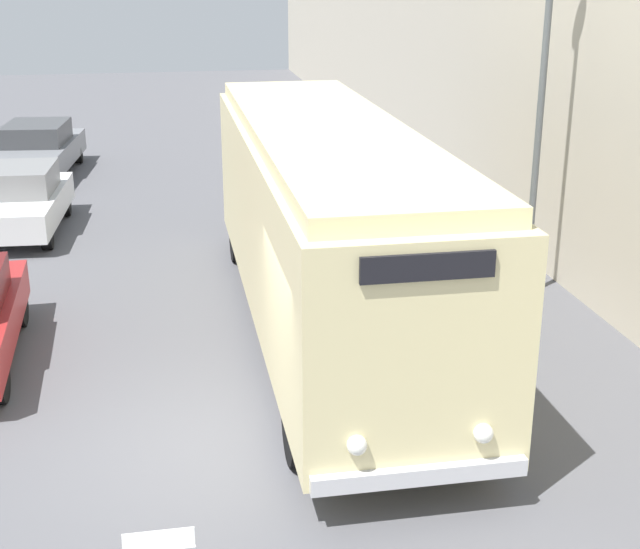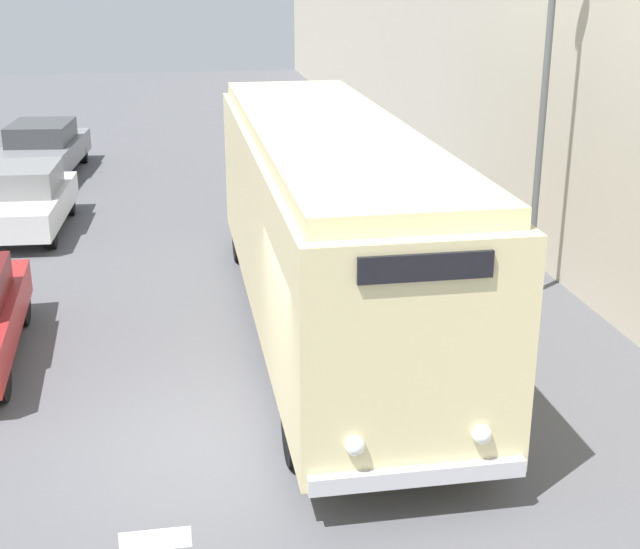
% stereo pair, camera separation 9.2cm
% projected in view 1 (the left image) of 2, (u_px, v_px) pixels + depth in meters
% --- Properties ---
extents(ground_plane, '(80.00, 80.00, 0.00)m').
position_uv_depth(ground_plane, '(216.00, 447.00, 11.21)').
color(ground_plane, '#56565B').
extents(building_wall_right, '(0.30, 60.00, 6.33)m').
position_uv_depth(building_wall_right, '(482.00, 80.00, 20.60)').
color(building_wall_right, beige).
rests_on(building_wall_right, ground_plane).
extents(vintage_bus, '(2.52, 10.77, 3.43)m').
position_uv_depth(vintage_bus, '(327.00, 220.00, 14.07)').
color(vintage_bus, black).
rests_on(vintage_bus, ground_plane).
extents(streetlamp, '(0.36, 0.36, 6.98)m').
position_uv_depth(streetlamp, '(546.00, 44.00, 14.82)').
color(streetlamp, '#595E60').
rests_on(streetlamp, ground_plane).
extents(parked_car_mid, '(2.00, 4.10, 1.48)m').
position_uv_depth(parked_car_mid, '(20.00, 200.00, 19.79)').
color(parked_car_mid, black).
rests_on(parked_car_mid, ground_plane).
extents(parked_car_far, '(2.36, 4.84, 1.48)m').
position_uv_depth(parked_car_far, '(37.00, 150.00, 25.00)').
color(parked_car_far, black).
rests_on(parked_car_far, ground_plane).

